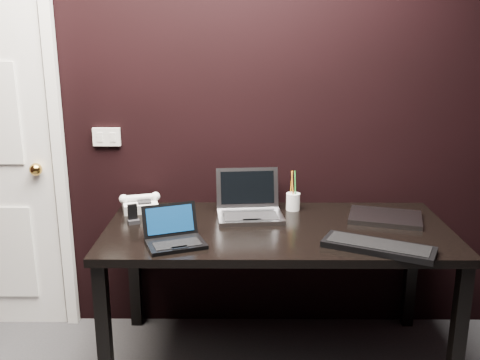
{
  "coord_description": "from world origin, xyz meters",
  "views": [
    {
      "loc": [
        0.13,
        -1.09,
        1.66
      ],
      "look_at": [
        0.11,
        1.35,
        1.0
      ],
      "focal_mm": 40.0,
      "sensor_mm": 36.0,
      "label": 1
    }
  ],
  "objects_px": {
    "desk_phone": "(140,204)",
    "mobile_phone": "(133,216)",
    "silver_laptop": "(249,208)",
    "ext_keyboard": "(378,247)",
    "pen_cup": "(293,201)",
    "closed_laptop": "(385,217)",
    "desk": "(277,242)",
    "netbook": "(174,237)"
  },
  "relations": [
    {
      "from": "closed_laptop",
      "to": "desk_phone",
      "type": "relative_size",
      "value": 1.86
    },
    {
      "from": "silver_laptop",
      "to": "closed_laptop",
      "type": "bearing_deg",
      "value": -4.02
    },
    {
      "from": "netbook",
      "to": "silver_laptop",
      "type": "relative_size",
      "value": 0.88
    },
    {
      "from": "silver_laptop",
      "to": "pen_cup",
      "type": "relative_size",
      "value": 1.65
    },
    {
      "from": "closed_laptop",
      "to": "pen_cup",
      "type": "xyz_separation_m",
      "value": [
        -0.46,
        0.16,
        0.04
      ]
    },
    {
      "from": "ext_keyboard",
      "to": "desk_phone",
      "type": "relative_size",
      "value": 2.27
    },
    {
      "from": "desk_phone",
      "to": "mobile_phone",
      "type": "bearing_deg",
      "value": -89.65
    },
    {
      "from": "netbook",
      "to": "desk",
      "type": "bearing_deg",
      "value": 24.39
    },
    {
      "from": "pen_cup",
      "to": "desk",
      "type": "bearing_deg",
      "value": -110.29
    },
    {
      "from": "netbook",
      "to": "mobile_phone",
      "type": "distance_m",
      "value": 0.37
    },
    {
      "from": "desk",
      "to": "netbook",
      "type": "bearing_deg",
      "value": -155.61
    },
    {
      "from": "closed_laptop",
      "to": "desk_phone",
      "type": "distance_m",
      "value": 1.3
    },
    {
      "from": "desk",
      "to": "desk_phone",
      "type": "distance_m",
      "value": 0.78
    },
    {
      "from": "netbook",
      "to": "silver_laptop",
      "type": "distance_m",
      "value": 0.52
    },
    {
      "from": "closed_laptop",
      "to": "desk_phone",
      "type": "height_order",
      "value": "desk_phone"
    },
    {
      "from": "desk_phone",
      "to": "closed_laptop",
      "type": "bearing_deg",
      "value": -6.21
    },
    {
      "from": "closed_laptop",
      "to": "mobile_phone",
      "type": "height_order",
      "value": "mobile_phone"
    },
    {
      "from": "silver_laptop",
      "to": "desk_phone",
      "type": "height_order",
      "value": "silver_laptop"
    },
    {
      "from": "desk_phone",
      "to": "desk",
      "type": "bearing_deg",
      "value": -19.2
    },
    {
      "from": "pen_cup",
      "to": "silver_laptop",
      "type": "bearing_deg",
      "value": -155.65
    },
    {
      "from": "mobile_phone",
      "to": "pen_cup",
      "type": "bearing_deg",
      "value": 14.48
    },
    {
      "from": "desk",
      "to": "netbook",
      "type": "xyz_separation_m",
      "value": [
        -0.48,
        -0.22,
        0.11
      ]
    },
    {
      "from": "silver_laptop",
      "to": "closed_laptop",
      "type": "relative_size",
      "value": 0.87
    },
    {
      "from": "desk_phone",
      "to": "mobile_phone",
      "type": "height_order",
      "value": "desk_phone"
    },
    {
      "from": "desk",
      "to": "netbook",
      "type": "distance_m",
      "value": 0.54
    },
    {
      "from": "desk",
      "to": "silver_laptop",
      "type": "xyz_separation_m",
      "value": [
        -0.14,
        0.16,
        0.12
      ]
    },
    {
      "from": "desk_phone",
      "to": "mobile_phone",
      "type": "relative_size",
      "value": 2.31
    },
    {
      "from": "ext_keyboard",
      "to": "mobile_phone",
      "type": "xyz_separation_m",
      "value": [
        -1.16,
        0.34,
        0.02
      ]
    },
    {
      "from": "netbook",
      "to": "closed_laptop",
      "type": "distance_m",
      "value": 1.1
    },
    {
      "from": "silver_laptop",
      "to": "pen_cup",
      "type": "bearing_deg",
      "value": 24.35
    },
    {
      "from": "silver_laptop",
      "to": "mobile_phone",
      "type": "distance_m",
      "value": 0.6
    },
    {
      "from": "ext_keyboard",
      "to": "pen_cup",
      "type": "distance_m",
      "value": 0.65
    },
    {
      "from": "ext_keyboard",
      "to": "desk_phone",
      "type": "xyz_separation_m",
      "value": [
        -1.16,
        0.54,
        0.02
      ]
    },
    {
      "from": "desk_phone",
      "to": "pen_cup",
      "type": "xyz_separation_m",
      "value": [
        0.83,
        0.02,
        0.01
      ]
    },
    {
      "from": "desk",
      "to": "pen_cup",
      "type": "relative_size",
      "value": 7.75
    },
    {
      "from": "mobile_phone",
      "to": "pen_cup",
      "type": "relative_size",
      "value": 0.44
    },
    {
      "from": "desk",
      "to": "pen_cup",
      "type": "bearing_deg",
      "value": 69.71
    },
    {
      "from": "silver_laptop",
      "to": "desk_phone",
      "type": "relative_size",
      "value": 1.61
    },
    {
      "from": "closed_laptop",
      "to": "desk",
      "type": "bearing_deg",
      "value": -168.59
    },
    {
      "from": "ext_keyboard",
      "to": "closed_laptop",
      "type": "bearing_deg",
      "value": 71.61
    },
    {
      "from": "netbook",
      "to": "mobile_phone",
      "type": "height_order",
      "value": "netbook"
    },
    {
      "from": "closed_laptop",
      "to": "mobile_phone",
      "type": "relative_size",
      "value": 4.29
    }
  ]
}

